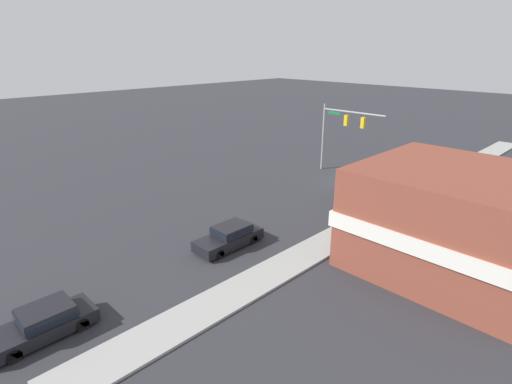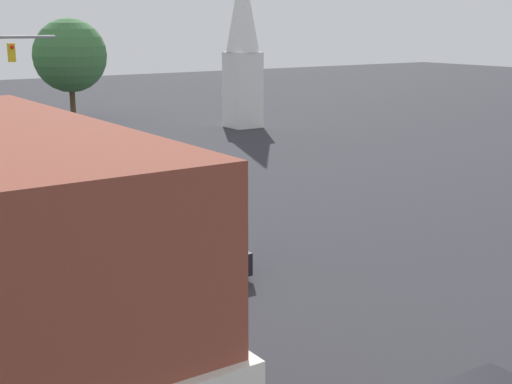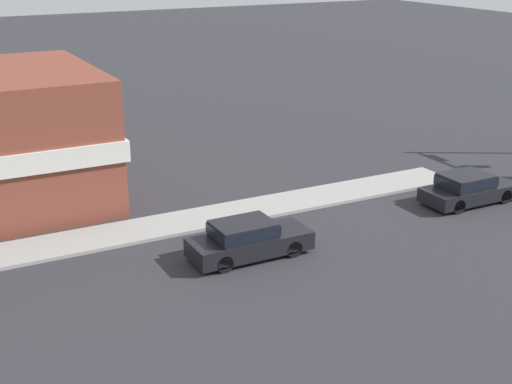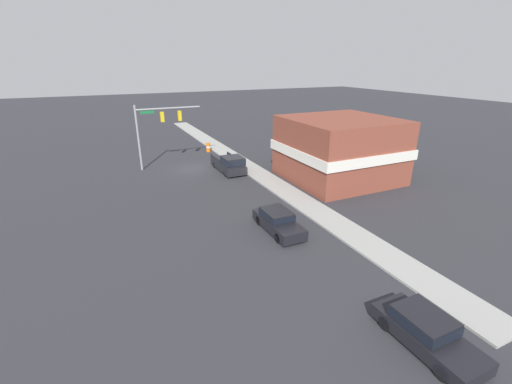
# 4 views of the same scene
# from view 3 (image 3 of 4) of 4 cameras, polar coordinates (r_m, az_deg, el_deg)

# --- Properties ---
(car_lead) EXTENTS (1.82, 4.71, 1.46)m
(car_lead) POSITION_cam_3_polar(r_m,az_deg,el_deg) (27.09, -0.68, -3.74)
(car_lead) COLOR black
(car_lead) RESTS_ON ground
(car_second_ahead) EXTENTS (1.90, 4.56, 1.41)m
(car_second_ahead) POSITION_cam_3_polar(r_m,az_deg,el_deg) (34.05, 16.59, 0.33)
(car_second_ahead) COLOR black
(car_second_ahead) RESTS_ON ground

